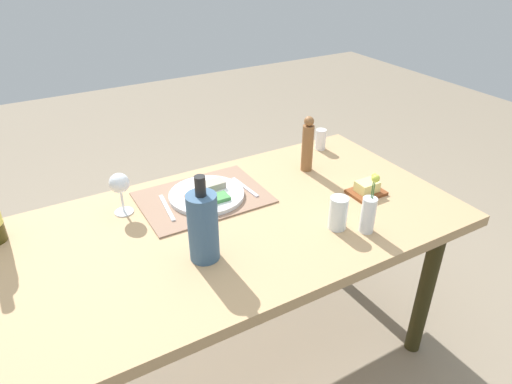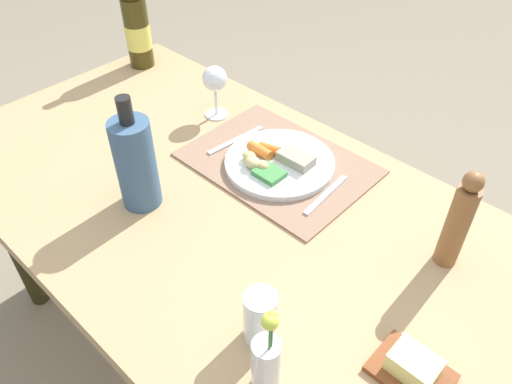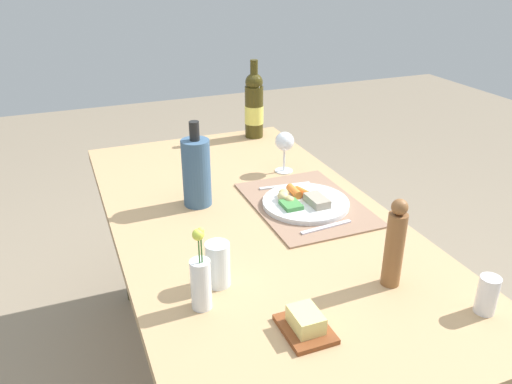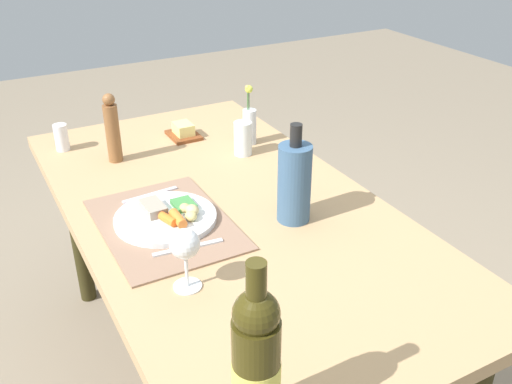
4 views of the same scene
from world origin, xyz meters
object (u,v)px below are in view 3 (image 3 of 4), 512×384
pepper_mill (395,245)px  cooler_bottle (196,172)px  flower_vase (201,281)px  knife (285,186)px  wine_bottle (254,106)px  dining_table (253,239)px  water_tumbler (218,267)px  fork (326,227)px  salt_shaker (487,295)px  wine_glass (285,143)px  dinner_plate (304,202)px  butter_dish (306,324)px

pepper_mill → cooler_bottle: 0.68m
pepper_mill → flower_vase: (0.08, 0.46, -0.04)m
knife → wine_bottle: size_ratio=0.55×
dining_table → flower_vase: 0.48m
water_tumbler → fork: bearing=-69.5°
fork → salt_shaker: bearing=-166.9°
wine_glass → flower_vase: bearing=142.3°
salt_shaker → knife: bearing=10.3°
salt_shaker → fork: bearing=17.7°
cooler_bottle → dinner_plate: bearing=-115.6°
flower_vase → butter_dish: 0.25m
wine_glass → wine_bottle: (0.41, -0.04, 0.03)m
dining_table → dinner_plate: size_ratio=5.75×
butter_dish → wine_bottle: 1.29m
flower_vase → water_tumbler: flower_vase is taller
fork → wine_bottle: size_ratio=0.51×
dining_table → salt_shaker: bearing=-152.3°
dinner_plate → salt_shaker: (-0.63, -0.14, 0.03)m
fork → flower_vase: flower_vase is taller
pepper_mill → water_tumbler: size_ratio=2.01×
cooler_bottle → butter_dish: (-0.68, -0.05, -0.09)m
dining_table → flower_vase: bearing=143.4°
dining_table → dinner_plate: 0.20m
cooler_bottle → wine_bottle: 0.69m
salt_shaker → wine_bottle: (1.33, 0.04, 0.09)m
knife → butter_dish: (-0.69, 0.27, 0.01)m
fork → cooler_bottle: bearing=40.4°
salt_shaker → dinner_plate: bearing=13.0°
dining_table → water_tumbler: water_tumbler is taller
knife → wine_glass: size_ratio=1.20×
fork → pepper_mill: bearing=178.2°
knife → water_tumbler: water_tumbler is taller
pepper_mill → water_tumbler: (0.16, 0.40, -0.06)m
pepper_mill → wine_glass: size_ratio=1.52×
pepper_mill → flower_vase: size_ratio=1.10×
wine_glass → water_tumbler: (-0.59, 0.45, -0.06)m
wine_bottle → dining_table: bearing=158.1°
flower_vase → wine_glass: bearing=-37.7°
fork → water_tumbler: bearing=105.8°
cooler_bottle → flower_vase: cooler_bottle is taller
fork → wine_bottle: wine_bottle is taller
dining_table → knife: size_ratio=8.74×
knife → salt_shaker: bearing=-163.9°
knife → salt_shaker: (-0.78, -0.14, 0.04)m
dinner_plate → wine_glass: (0.29, -0.06, 0.09)m
wine_bottle → water_tumbler: bearing=153.8°
water_tumbler → wine_bottle: wine_bottle is taller
pepper_mill → wine_bottle: bearing=-4.7°
dining_table → wine_glass: bearing=-39.0°
knife → pepper_mill: bearing=-173.7°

